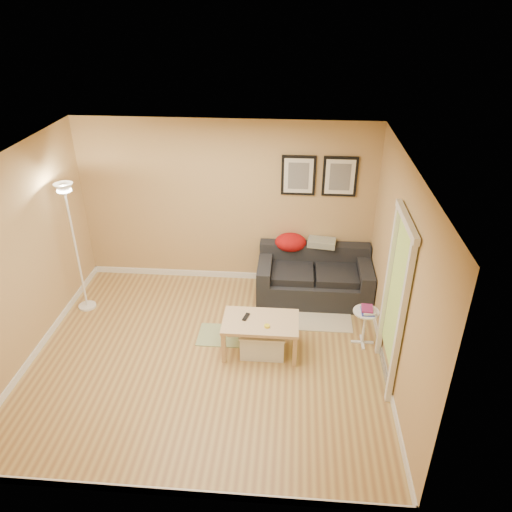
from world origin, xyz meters
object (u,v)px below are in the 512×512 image
at_px(floor_lamp, 77,252).
at_px(storage_bin, 263,341).
at_px(coffee_table, 261,336).
at_px(side_table, 364,327).
at_px(book_stack, 368,310).
at_px(sofa, 314,276).

bearing_deg(floor_lamp, storage_bin, -16.86).
distance_m(coffee_table, floor_lamp, 2.86).
height_order(side_table, book_stack, book_stack).
bearing_deg(side_table, sofa, 120.56).
bearing_deg(sofa, coffee_table, -117.83).
height_order(coffee_table, floor_lamp, floor_lamp).
relative_size(sofa, floor_lamp, 0.87).
bearing_deg(storage_bin, book_stack, 11.60).
height_order(sofa, side_table, sofa).
relative_size(side_table, book_stack, 2.42).
relative_size(storage_bin, side_table, 1.12).
height_order(storage_bin, book_stack, book_stack).
bearing_deg(storage_bin, sofa, 63.58).
xyz_separation_m(coffee_table, book_stack, (1.37, 0.25, 0.31)).
height_order(coffee_table, storage_bin, coffee_table).
distance_m(sofa, side_table, 1.26).
height_order(storage_bin, side_table, side_table).
xyz_separation_m(side_table, floor_lamp, (-4.02, 0.52, 0.67)).
bearing_deg(storage_bin, coffee_table, 145.90).
height_order(sofa, floor_lamp, floor_lamp).
distance_m(storage_bin, book_stack, 1.41).
xyz_separation_m(coffee_table, storage_bin, (0.03, -0.02, -0.06)).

